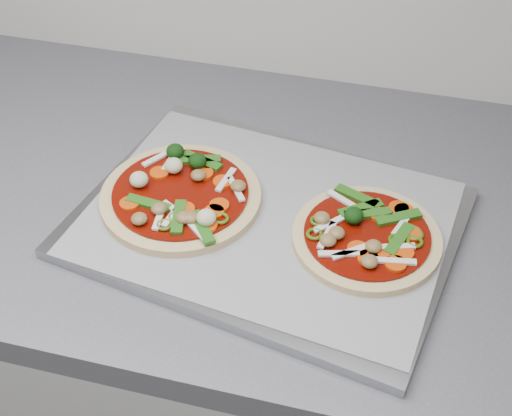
# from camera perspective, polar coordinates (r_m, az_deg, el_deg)

# --- Properties ---
(baking_tray) EXTENTS (0.51, 0.42, 0.01)m
(baking_tray) POSITION_cam_1_polar(r_m,az_deg,el_deg) (0.90, 0.88, -1.16)
(baking_tray) COLOR #929398
(baking_tray) RESTS_ON countertop
(parchment) EXTENTS (0.48, 0.37, 0.00)m
(parchment) POSITION_cam_1_polar(r_m,az_deg,el_deg) (0.89, 0.88, -0.77)
(parchment) COLOR gray
(parchment) RESTS_ON baking_tray
(pizza_left) EXTENTS (0.26, 0.26, 0.03)m
(pizza_left) POSITION_cam_1_polar(r_m,az_deg,el_deg) (0.91, -5.99, 1.07)
(pizza_left) COLOR tan
(pizza_left) RESTS_ON parchment
(pizza_right) EXTENTS (0.22, 0.22, 0.03)m
(pizza_right) POSITION_cam_1_polar(r_m,az_deg,el_deg) (0.86, 8.84, -2.20)
(pizza_right) COLOR tan
(pizza_right) RESTS_ON parchment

